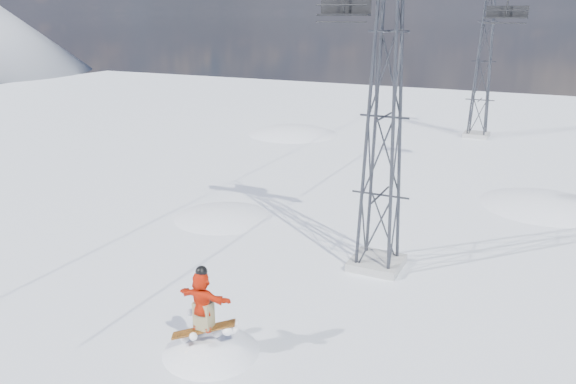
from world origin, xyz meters
name	(u,v)px	position (x,y,z in m)	size (l,w,h in m)	color
snow_terrain	(348,305)	(-4.77, 21.24, -9.59)	(39.00, 37.00, 22.00)	white
lift_tower_near	(384,118)	(0.80, 8.00, 5.47)	(5.20, 1.80, 11.43)	#999999
lift_tower_far	(484,62)	(0.80, 33.00, 5.47)	(5.20, 1.80, 11.43)	#999999
lift_chair_near	(344,9)	(-1.40, 9.81, 8.95)	(1.92, 0.55, 2.38)	black
lift_chair_mid	(507,13)	(3.00, 21.91, 8.80)	(2.07, 0.59, 2.56)	black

